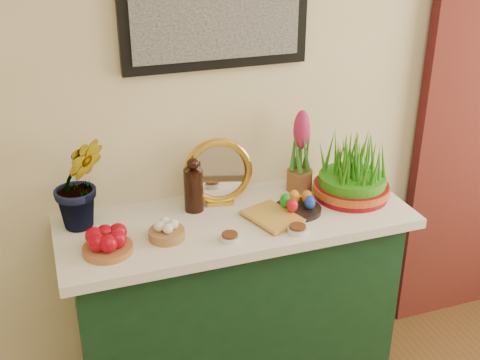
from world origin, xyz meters
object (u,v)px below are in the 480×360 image
at_px(sideboard, 236,311).
at_px(wheatgrass_sabzeh, 353,171).
at_px(book, 256,223).
at_px(mirror, 218,172).
at_px(hyacinth_green, 78,168).

bearing_deg(sideboard, wheatgrass_sabzeh, 0.41).
relative_size(book, wheatgrass_sabzeh, 0.67).
distance_m(sideboard, mirror, 0.62).
distance_m(sideboard, hyacinth_green, 0.92).
relative_size(mirror, wheatgrass_sabzeh, 0.89).
distance_m(mirror, wheatgrass_sabzeh, 0.56).
bearing_deg(book, hyacinth_green, 141.94).
distance_m(book, wheatgrass_sabzeh, 0.49).
relative_size(sideboard, book, 6.03).
height_order(mirror, wheatgrass_sabzeh, mirror).
xyz_separation_m(book, wheatgrass_sabzeh, (0.47, 0.11, 0.10)).
bearing_deg(hyacinth_green, mirror, -2.28).
distance_m(hyacinth_green, mirror, 0.56).
distance_m(mirror, book, 0.28).
height_order(mirror, book, mirror).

